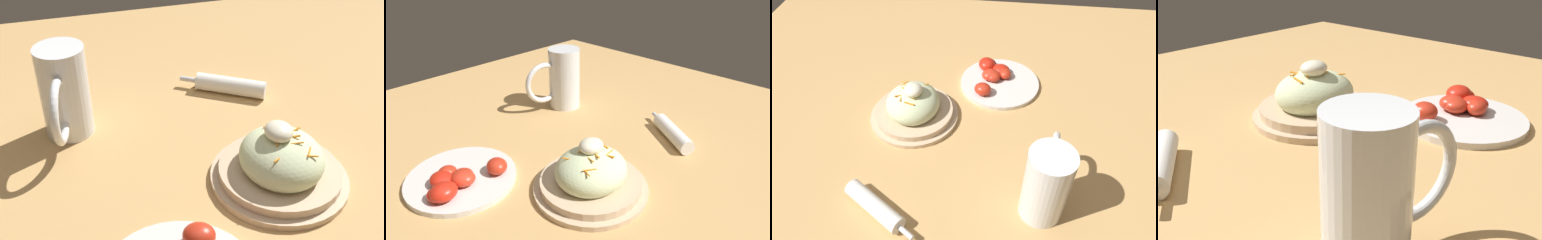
% 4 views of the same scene
% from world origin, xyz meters
% --- Properties ---
extents(ground_plane, '(1.43, 1.43, 0.00)m').
position_xyz_m(ground_plane, '(0.00, 0.00, 0.00)').
color(ground_plane, tan).
extents(salad_plate, '(0.22, 0.22, 0.11)m').
position_xyz_m(salad_plate, '(-0.05, -0.08, 0.03)').
color(salad_plate, '#D1B28E').
rests_on(salad_plate, ground_plane).
extents(beer_mug, '(0.16, 0.09, 0.17)m').
position_xyz_m(beer_mug, '(0.17, 0.23, 0.07)').
color(beer_mug, white).
rests_on(beer_mug, ground_plane).
extents(napkin_roll, '(0.12, 0.16, 0.04)m').
position_xyz_m(napkin_roll, '(0.22, -0.10, 0.02)').
color(napkin_roll, white).
rests_on(napkin_roll, ground_plane).
extents(tomato_plate, '(0.22, 0.22, 0.04)m').
position_xyz_m(tomato_plate, '(-0.22, 0.11, 0.01)').
color(tomato_plate, silver).
rests_on(tomato_plate, ground_plane).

